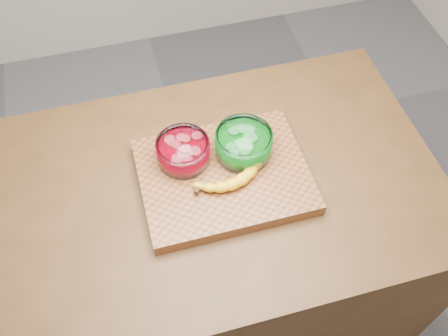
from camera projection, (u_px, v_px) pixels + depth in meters
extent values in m
plane|color=#5C5C61|center=(224.00, 301.00, 2.10)|extent=(3.50, 3.50, 0.00)
cube|color=#472C15|center=(224.00, 254.00, 1.74)|extent=(1.20, 0.80, 0.90)
cube|color=brown|center=(224.00, 177.00, 1.36)|extent=(0.45, 0.35, 0.04)
cylinder|color=white|center=(183.00, 151.00, 1.34)|extent=(0.14, 0.14, 0.07)
cylinder|color=red|center=(183.00, 153.00, 1.35)|extent=(0.12, 0.12, 0.04)
cylinder|color=#FF5061|center=(183.00, 147.00, 1.32)|extent=(0.12, 0.12, 0.02)
cylinder|color=white|center=(244.00, 144.00, 1.35)|extent=(0.16, 0.16, 0.07)
cylinder|color=#13971B|center=(243.00, 146.00, 1.36)|extent=(0.13, 0.13, 0.04)
cylinder|color=#72EA6E|center=(244.00, 139.00, 1.33)|extent=(0.13, 0.13, 0.02)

